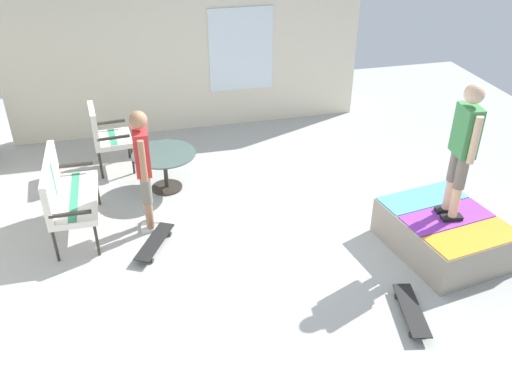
# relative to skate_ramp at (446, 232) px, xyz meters

# --- Properties ---
(ground_plane) EXTENTS (12.00, 12.00, 0.10)m
(ground_plane) POSITION_rel_skate_ramp_xyz_m (0.57, 1.97, -0.29)
(ground_plane) COLOR #A8A8A3
(house_facade) EXTENTS (0.23, 6.00, 2.42)m
(house_facade) POSITION_rel_skate_ramp_xyz_m (4.37, 2.46, 0.97)
(house_facade) COLOR beige
(house_facade) RESTS_ON ground_plane
(skate_ramp) EXTENTS (1.62, 1.96, 0.49)m
(skate_ramp) POSITION_rel_skate_ramp_xyz_m (0.00, 0.00, 0.00)
(skate_ramp) COLOR gray
(skate_ramp) RESTS_ON ground_plane
(patio_bench) EXTENTS (1.25, 0.55, 1.02)m
(patio_bench) POSITION_rel_skate_ramp_xyz_m (1.46, 4.43, 0.37)
(patio_bench) COLOR #2D2823
(patio_bench) RESTS_ON ground_plane
(patio_chair_near_house) EXTENTS (0.66, 0.60, 1.02)m
(patio_chair_near_house) POSITION_rel_skate_ramp_xyz_m (3.07, 3.94, 0.37)
(patio_chair_near_house) COLOR #2D2823
(patio_chair_near_house) RESTS_ON ground_plane
(patio_table) EXTENTS (0.90, 0.90, 0.57)m
(patio_table) POSITION_rel_skate_ramp_xyz_m (2.27, 3.13, 0.16)
(patio_table) COLOR #2D2823
(patio_table) RESTS_ON ground_plane
(person_watching) EXTENTS (0.48, 0.25, 1.62)m
(person_watching) POSITION_rel_skate_ramp_xyz_m (1.33, 3.44, 0.69)
(person_watching) COLOR silver
(person_watching) RESTS_ON ground_plane
(person_skater) EXTENTS (0.48, 0.27, 1.63)m
(person_skater) POSITION_rel_skate_ramp_xyz_m (0.01, 0.01, 1.19)
(person_skater) COLOR black
(person_skater) RESTS_ON skate_ramp
(skateboard_by_bench) EXTENTS (0.80, 0.56, 0.10)m
(skateboard_by_bench) POSITION_rel_skate_ramp_xyz_m (0.86, 3.42, -0.16)
(skateboard_by_bench) COLOR black
(skateboard_by_bench) RESTS_ON ground_plane
(skateboard_spare) EXTENTS (0.82, 0.36, 0.10)m
(skateboard_spare) POSITION_rel_skate_ramp_xyz_m (-0.97, 0.93, -0.16)
(skateboard_spare) COLOR black
(skateboard_spare) RESTS_ON ground_plane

